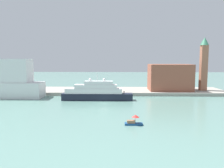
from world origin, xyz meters
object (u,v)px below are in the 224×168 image
object	(u,v)px
large_yacht	(96,93)
parked_car	(74,89)
bell_tower	(204,62)
harbor_building	(170,77)
small_motorboat	(134,121)
mooring_bollard	(124,92)
work_barge	(70,97)
person_figure	(79,90)

from	to	relation	value
large_yacht	parked_car	size ratio (longest dim) A/B	6.90
large_yacht	bell_tower	world-z (taller)	bell_tower
harbor_building	bell_tower	distance (m)	17.01
large_yacht	harbor_building	distance (m)	38.12
large_yacht	parked_car	distance (m)	20.16
harbor_building	bell_tower	bearing A→B (deg)	0.16
large_yacht	small_motorboat	distance (m)	35.52
mooring_bollard	small_motorboat	bearing A→B (deg)	-88.65
bell_tower	work_barge	bearing A→B (deg)	-166.61
harbor_building	mooring_bollard	distance (m)	23.87
large_yacht	parked_car	bearing A→B (deg)	126.45
person_figure	mooring_bollard	size ratio (longest dim) A/B	2.24
parked_car	mooring_bollard	distance (m)	23.81
work_barge	harbor_building	distance (m)	46.92
parked_car	work_barge	bearing A→B (deg)	-86.74
parked_car	mooring_bollard	world-z (taller)	parked_car
small_motorboat	bell_tower	xyz separation A→B (m)	(36.05, 52.11, 13.76)
person_figure	mooring_bollard	xyz separation A→B (m)	(20.02, -2.54, -0.37)
large_yacht	harbor_building	xyz separation A→B (m)	(32.87, 18.78, 4.50)
harbor_building	parked_car	world-z (taller)	harbor_building
harbor_building	parked_car	xyz separation A→B (m)	(-44.83, -2.58, -5.52)
person_figure	large_yacht	bearing A→B (deg)	-56.15
work_barge	mooring_bollard	xyz separation A→B (m)	(22.49, 5.99, 1.36)
person_figure	mooring_bollard	distance (m)	20.18
harbor_building	mooring_bollard	world-z (taller)	harbor_building
large_yacht	small_motorboat	world-z (taller)	large_yacht
large_yacht	harbor_building	world-z (taller)	harbor_building
bell_tower	person_figure	size ratio (longest dim) A/B	15.85
harbor_building	bell_tower	world-z (taller)	bell_tower
small_motorboat	work_barge	distance (m)	44.63
harbor_building	mooring_bollard	bearing A→B (deg)	-159.41
parked_car	person_figure	distance (m)	4.35
small_motorboat	mooring_bollard	bearing A→B (deg)	91.35
bell_tower	small_motorboat	bearing A→B (deg)	-124.68
work_barge	bell_tower	world-z (taller)	bell_tower
small_motorboat	bell_tower	size ratio (longest dim) A/B	0.18
parked_car	person_figure	bearing A→B (deg)	-44.00
bell_tower	mooring_bollard	size ratio (longest dim) A/B	35.54
bell_tower	person_figure	world-z (taller)	bell_tower
small_motorboat	harbor_building	bearing A→B (deg)	68.37
bell_tower	mooring_bollard	bearing A→B (deg)	-167.55
bell_tower	parked_car	xyz separation A→B (m)	(-60.24, -2.63, -12.74)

